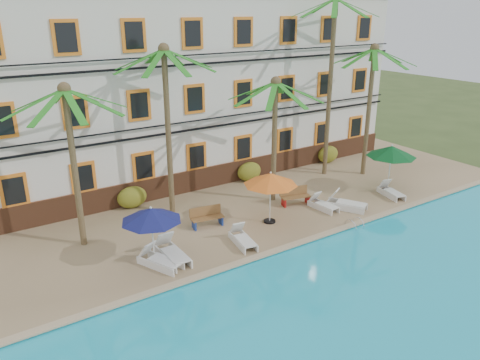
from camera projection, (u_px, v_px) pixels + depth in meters
ground at (301, 235)px, 21.05m from camera, size 100.00×100.00×0.00m
pool_deck at (240, 197)px, 24.92m from camera, size 30.00×12.00×0.25m
swimming_pool at (438, 313)px, 15.52m from camera, size 26.00×12.00×0.20m
pool_coping at (315, 237)px, 20.24m from camera, size 30.00×0.35×0.06m
hotel_building at (193, 86)px, 27.01m from camera, size 25.40×6.44×10.22m
palm_a at (71, 142)px, 18.21m from camera, size 4.64×4.64×6.79m
palm_b at (167, 107)px, 21.14m from camera, size 4.64×4.64×7.97m
palm_c at (275, 120)px, 22.88m from camera, size 4.64×4.64×6.33m
palm_d at (331, 66)px, 25.95m from camera, size 4.64×4.64×10.11m
palm_e at (370, 92)px, 26.43m from camera, size 4.64×4.64×7.56m
shrub_left at (132, 197)px, 23.18m from camera, size 1.50×0.90×1.10m
shrub_mid at (249, 172)px, 26.81m from camera, size 1.50×0.90×1.10m
shrub_right at (328, 154)px, 29.97m from camera, size 1.50×0.90×1.10m
umbrella_blue at (151, 215)px, 17.71m from camera, size 2.35×2.35×2.35m
umbrella_red at (271, 179)px, 21.05m from camera, size 2.49×2.49×2.49m
umbrella_green at (391, 152)px, 24.71m from camera, size 2.62×2.62×2.62m
lounger_a at (159, 260)px, 17.96m from camera, size 1.36×1.99×0.89m
lounger_b at (172, 252)px, 18.45m from camera, size 0.74×2.06×0.97m
lounger_c at (243, 238)px, 19.65m from camera, size 0.90×1.83×0.83m
lounger_d at (323, 204)px, 23.11m from camera, size 0.72×1.69×0.78m
lounger_e at (345, 203)px, 23.12m from camera, size 1.59×2.09×0.94m
lounger_f at (391, 191)px, 24.69m from camera, size 1.00×1.81×0.81m
bench_left at (207, 216)px, 21.24m from camera, size 1.56×0.70×0.93m
bench_right at (295, 195)px, 23.61m from camera, size 1.57×0.86×0.93m
pool_ladder at (354, 226)px, 21.37m from camera, size 0.54×0.74×0.74m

